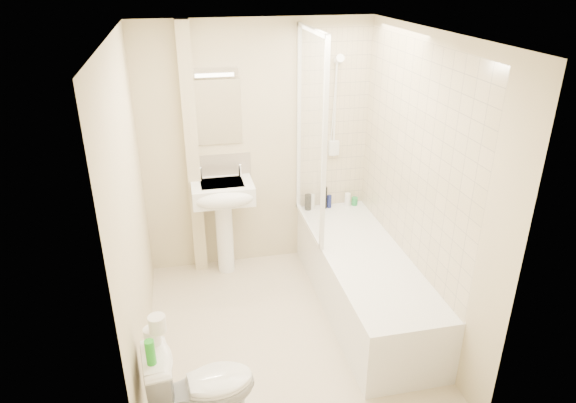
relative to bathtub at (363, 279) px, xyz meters
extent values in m
plane|color=beige|center=(-0.75, -0.20, -0.29)|extent=(2.50, 2.50, 0.00)
cube|color=beige|center=(-0.75, 1.05, 0.91)|extent=(2.20, 0.02, 2.40)
cube|color=beige|center=(-1.85, -0.20, 0.91)|extent=(0.02, 2.50, 2.40)
cube|color=beige|center=(0.35, -0.20, 0.91)|extent=(0.02, 2.50, 2.40)
cube|color=white|center=(-0.75, -0.20, 2.11)|extent=(2.20, 2.50, 0.02)
cube|color=beige|center=(0.00, 1.04, 1.14)|extent=(0.70, 0.01, 1.75)
cube|color=beige|center=(0.34, 0.00, 1.14)|extent=(0.01, 2.10, 1.75)
cube|color=beige|center=(-1.37, 0.99, 0.91)|extent=(0.12, 0.12, 2.40)
cube|color=beige|center=(-1.12, 1.04, 0.74)|extent=(0.60, 0.02, 0.30)
cube|color=white|center=(-1.12, 1.04, 1.29)|extent=(0.46, 0.01, 0.60)
cube|color=silver|center=(-1.12, 1.02, 1.66)|extent=(0.42, 0.07, 0.07)
cube|color=white|center=(0.00, 0.00, -0.01)|extent=(0.70, 2.10, 0.55)
cube|color=white|center=(0.00, 0.00, 0.21)|extent=(0.56, 1.96, 0.05)
cube|color=white|center=(-0.35, 0.60, 1.16)|extent=(0.01, 0.90, 1.80)
cube|color=white|center=(-0.35, 1.03, 1.16)|extent=(0.04, 0.04, 1.80)
cube|color=white|center=(-0.35, 0.15, 1.16)|extent=(0.04, 0.04, 1.80)
cube|color=white|center=(-0.35, 0.60, 2.04)|extent=(0.04, 0.90, 0.04)
cube|color=white|center=(-0.35, 0.60, 0.28)|extent=(0.04, 0.90, 0.03)
cylinder|color=white|center=(0.00, 1.02, 1.26)|extent=(0.02, 0.02, 0.90)
cylinder|color=white|center=(0.00, 1.02, 0.81)|extent=(0.05, 0.05, 0.02)
cylinder|color=white|center=(0.00, 1.02, 1.71)|extent=(0.05, 0.05, 0.02)
cylinder|color=white|center=(0.00, 0.95, 1.74)|extent=(0.08, 0.11, 0.11)
cube|color=white|center=(0.00, 1.01, 0.88)|extent=(0.10, 0.05, 0.14)
cylinder|color=white|center=(-0.02, 0.99, 1.31)|extent=(0.01, 0.13, 0.84)
cylinder|color=white|center=(-1.12, 0.88, 0.09)|extent=(0.16, 0.16, 0.77)
cube|color=white|center=(-1.12, 0.85, 0.59)|extent=(0.57, 0.44, 0.18)
ellipsoid|color=white|center=(-1.12, 0.68, 0.59)|extent=(0.57, 0.24, 0.18)
cube|color=silver|center=(-1.12, 0.85, 0.65)|extent=(0.39, 0.28, 0.04)
cylinder|color=white|center=(-1.31, 0.96, 0.73)|extent=(0.03, 0.03, 0.10)
cylinder|color=white|center=(-0.94, 0.96, 0.73)|extent=(0.03, 0.03, 0.10)
sphere|color=white|center=(-1.31, 0.96, 0.79)|extent=(0.04, 0.04, 0.04)
sphere|color=white|center=(-0.94, 0.96, 0.79)|extent=(0.04, 0.04, 0.04)
cylinder|color=black|center=(-0.26, 0.96, 0.34)|extent=(0.07, 0.07, 0.16)
cylinder|color=white|center=(-0.22, 0.96, 0.34)|extent=(0.05, 0.05, 0.16)
cylinder|color=black|center=(-0.09, 0.96, 0.37)|extent=(0.06, 0.06, 0.23)
cylinder|color=navy|center=(-0.04, 0.96, 0.33)|extent=(0.05, 0.05, 0.13)
cylinder|color=white|center=(0.16, 0.96, 0.33)|extent=(0.06, 0.06, 0.14)
cylinder|color=green|center=(0.23, 0.96, 0.30)|extent=(0.06, 0.06, 0.08)
imported|color=white|center=(-1.47, -1.05, 0.06)|extent=(0.54, 0.77, 0.69)
cylinder|color=white|center=(-1.74, -0.97, 0.46)|extent=(0.10, 0.10, 0.11)
cylinder|color=white|center=(-1.70, -0.99, 0.56)|extent=(0.10, 0.10, 0.11)
cylinder|color=green|center=(-1.74, -1.15, 0.48)|extent=(0.06, 0.06, 0.16)
camera|label=1|loc=(-1.46, -3.58, 2.51)|focal=32.00mm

